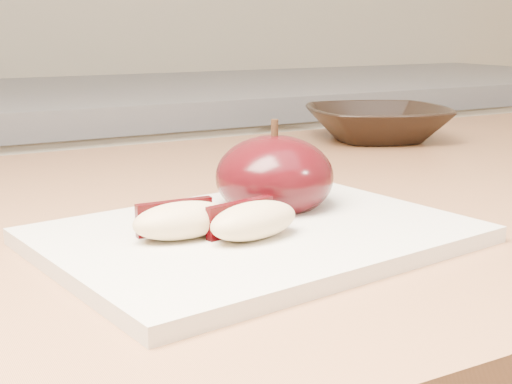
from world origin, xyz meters
TOP-DOWN VIEW (x-y plane):
  - back_cabinet at (0.00, 1.20)m, footprint 2.40×0.62m
  - cutting_board at (-0.08, 0.39)m, footprint 0.30×0.24m
  - apple_half at (-0.04, 0.43)m, footprint 0.12×0.12m
  - apple_wedge_a at (-0.14, 0.39)m, footprint 0.07×0.04m
  - apple_wedge_b at (-0.10, 0.37)m, footprint 0.07×0.04m
  - bowl at (0.27, 0.70)m, footprint 0.23×0.23m

SIDE VIEW (x-z plane):
  - back_cabinet at x=0.00m, z-range 0.00..0.94m
  - cutting_board at x=-0.08m, z-range 0.90..0.91m
  - bowl at x=0.27m, z-range 0.90..0.94m
  - apple_wedge_a at x=-0.14m, z-range 0.91..0.94m
  - apple_wedge_b at x=-0.10m, z-range 0.91..0.94m
  - apple_half at x=-0.04m, z-range 0.90..0.97m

